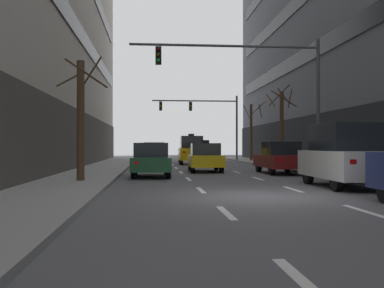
% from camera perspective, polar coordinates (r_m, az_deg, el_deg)
% --- Properties ---
extents(ground_plane, '(120.00, 120.00, 0.00)m').
position_cam_1_polar(ground_plane, '(13.07, 8.77, -6.51)').
color(ground_plane, '#515156').
extents(sidewalk_left, '(2.98, 80.00, 0.14)m').
position_cam_1_polar(sidewalk_left, '(13.02, -18.26, -6.21)').
color(sidewalk_left, gray).
rests_on(sidewalk_left, ground).
extents(lane_stripe_l1_s2, '(0.16, 2.00, 0.01)m').
position_cam_1_polar(lane_stripe_l1_s2, '(5.08, 13.87, -16.48)').
color(lane_stripe_l1_s2, silver).
rests_on(lane_stripe_l1_s2, ground).
extents(lane_stripe_l1_s3, '(0.16, 2.00, 0.01)m').
position_cam_1_polar(lane_stripe_l1_s3, '(9.84, 4.28, -8.55)').
color(lane_stripe_l1_s3, silver).
rests_on(lane_stripe_l1_s3, ground).
extents(lane_stripe_l1_s4, '(0.16, 2.00, 0.01)m').
position_cam_1_polar(lane_stripe_l1_s4, '(14.77, 1.12, -5.78)').
color(lane_stripe_l1_s4, silver).
rests_on(lane_stripe_l1_s4, ground).
extents(lane_stripe_l1_s5, '(0.16, 2.00, 0.01)m').
position_cam_1_polar(lane_stripe_l1_s5, '(19.73, -0.45, -4.39)').
color(lane_stripe_l1_s5, silver).
rests_on(lane_stripe_l1_s5, ground).
extents(lane_stripe_l1_s6, '(0.16, 2.00, 0.01)m').
position_cam_1_polar(lane_stripe_l1_s6, '(24.70, -1.38, -3.56)').
color(lane_stripe_l1_s6, silver).
rests_on(lane_stripe_l1_s6, ground).
extents(lane_stripe_l1_s7, '(0.16, 2.00, 0.01)m').
position_cam_1_polar(lane_stripe_l1_s7, '(29.69, -2.00, -3.00)').
color(lane_stripe_l1_s7, silver).
rests_on(lane_stripe_l1_s7, ground).
extents(lane_stripe_l1_s8, '(0.16, 2.00, 0.01)m').
position_cam_1_polar(lane_stripe_l1_s8, '(34.68, -2.44, -2.61)').
color(lane_stripe_l1_s8, silver).
rests_on(lane_stripe_l1_s8, ground).
extents(lane_stripe_l1_s9, '(0.16, 2.00, 0.01)m').
position_cam_1_polar(lane_stripe_l1_s9, '(39.67, -2.77, -2.31)').
color(lane_stripe_l1_s9, silver).
rests_on(lane_stripe_l1_s9, ground).
extents(lane_stripe_l1_s10, '(0.16, 2.00, 0.01)m').
position_cam_1_polar(lane_stripe_l1_s10, '(44.66, -3.03, -2.09)').
color(lane_stripe_l1_s10, silver).
rests_on(lane_stripe_l1_s10, ground).
extents(lane_stripe_l2_s3, '(0.16, 2.00, 0.01)m').
position_cam_1_polar(lane_stripe_l2_s3, '(10.76, 20.66, -7.82)').
color(lane_stripe_l2_s3, silver).
rests_on(lane_stripe_l2_s3, ground).
extents(lane_stripe_l2_s4, '(0.16, 2.00, 0.01)m').
position_cam_1_polar(lane_stripe_l2_s4, '(15.39, 12.52, -5.55)').
color(lane_stripe_l2_s4, silver).
rests_on(lane_stripe_l2_s4, ground).
extents(lane_stripe_l2_s5, '(0.16, 2.00, 0.01)m').
position_cam_1_polar(lane_stripe_l2_s5, '(20.20, 8.22, -4.29)').
color(lane_stripe_l2_s5, silver).
rests_on(lane_stripe_l2_s5, ground).
extents(lane_stripe_l2_s6, '(0.16, 2.00, 0.01)m').
position_cam_1_polar(lane_stripe_l2_s6, '(25.08, 5.59, -3.51)').
color(lane_stripe_l2_s6, silver).
rests_on(lane_stripe_l2_s6, ground).
extents(lane_stripe_l2_s7, '(0.16, 2.00, 0.01)m').
position_cam_1_polar(lane_stripe_l2_s7, '(30.00, 3.83, -2.97)').
color(lane_stripe_l2_s7, silver).
rests_on(lane_stripe_l2_s7, ground).
extents(lane_stripe_l2_s8, '(0.16, 2.00, 0.01)m').
position_cam_1_polar(lane_stripe_l2_s8, '(34.95, 2.56, -2.59)').
color(lane_stripe_l2_s8, silver).
rests_on(lane_stripe_l2_s8, ground).
extents(lane_stripe_l2_s9, '(0.16, 2.00, 0.01)m').
position_cam_1_polar(lane_stripe_l2_s9, '(39.91, 1.61, -2.30)').
color(lane_stripe_l2_s9, silver).
rests_on(lane_stripe_l2_s9, ground).
extents(lane_stripe_l2_s10, '(0.16, 2.00, 0.01)m').
position_cam_1_polar(lane_stripe_l2_s10, '(44.87, 0.87, -2.08)').
color(lane_stripe_l2_s10, silver).
rests_on(lane_stripe_l2_s10, ground).
extents(taxi_driving_0, '(1.90, 4.27, 1.75)m').
position_cam_1_polar(taxi_driving_0, '(25.38, 1.65, -1.72)').
color(taxi_driving_0, black).
rests_on(taxi_driving_0, ground).
extents(taxi_driving_1, '(2.02, 4.61, 2.39)m').
position_cam_1_polar(taxi_driving_1, '(35.93, -0.10, -0.78)').
color(taxi_driving_1, black).
rests_on(taxi_driving_1, ground).
extents(car_driving_2, '(1.98, 4.64, 1.73)m').
position_cam_1_polar(car_driving_2, '(38.81, -4.79, -1.10)').
color(car_driving_2, black).
rests_on(car_driving_2, ground).
extents(car_driving_3, '(1.77, 4.19, 1.57)m').
position_cam_1_polar(car_driving_3, '(21.16, -5.16, -2.02)').
color(car_driving_3, black).
rests_on(car_driving_3, ground).
extents(car_parked_2, '(1.96, 4.54, 2.18)m').
position_cam_1_polar(car_parked_2, '(16.58, 18.50, -1.42)').
color(car_parked_2, black).
rests_on(car_parked_2, ground).
extents(car_parked_3, '(1.85, 4.39, 1.64)m').
position_cam_1_polar(car_parked_3, '(24.01, 10.97, -1.72)').
color(car_parked_3, black).
rests_on(car_parked_3, ground).
extents(traffic_signal_0, '(9.22, 0.35, 6.50)m').
position_cam_1_polar(traffic_signal_0, '(22.41, 8.73, 8.12)').
color(traffic_signal_0, '#4C4C51').
rests_on(traffic_signal_0, sidewalk_right).
extents(traffic_signal_1, '(8.13, 0.35, 6.07)m').
position_cam_1_polar(traffic_signal_1, '(43.24, 1.90, 3.75)').
color(traffic_signal_1, '#4C4C51').
rests_on(traffic_signal_1, sidewalk_right).
extents(street_tree_1, '(1.76, 1.78, 5.62)m').
position_cam_1_polar(street_tree_1, '(31.79, 11.14, 2.33)').
color(street_tree_1, '#4C3823').
rests_on(street_tree_1, sidewalk_right).
extents(street_tree_2, '(1.95, 1.95, 4.73)m').
position_cam_1_polar(street_tree_2, '(17.61, -13.74, 3.20)').
color(street_tree_2, '#4C3823').
rests_on(street_tree_2, sidewalk_left).
extents(street_tree_3, '(1.96, 2.36, 5.29)m').
position_cam_1_polar(street_tree_3, '(41.12, 7.46, 1.69)').
color(street_tree_3, '#4C3823').
rests_on(street_tree_3, sidewalk_right).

